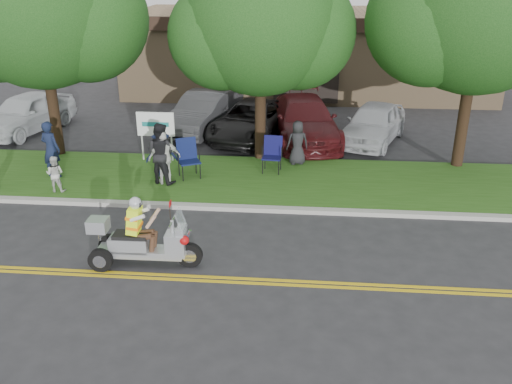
# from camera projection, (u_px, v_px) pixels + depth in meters

# --- Properties ---
(ground) EXTENTS (120.00, 120.00, 0.00)m
(ground) POSITION_uv_depth(u_px,v_px,m) (211.00, 267.00, 11.98)
(ground) COLOR #28282B
(ground) RESTS_ON ground
(centerline_near) EXTENTS (60.00, 0.10, 0.01)m
(centerline_near) POSITION_uv_depth(u_px,v_px,m) (207.00, 281.00, 11.45)
(centerline_near) COLOR gold
(centerline_near) RESTS_ON ground
(centerline_far) EXTENTS (60.00, 0.10, 0.01)m
(centerline_far) POSITION_uv_depth(u_px,v_px,m) (208.00, 277.00, 11.60)
(centerline_far) COLOR gold
(centerline_far) RESTS_ON ground
(curb) EXTENTS (60.00, 0.25, 0.12)m
(curb) POSITION_uv_depth(u_px,v_px,m) (229.00, 208.00, 14.76)
(curb) COLOR #A8A89E
(curb) RESTS_ON ground
(grass_verge) EXTENTS (60.00, 4.00, 0.10)m
(grass_verge) POSITION_uv_depth(u_px,v_px,m) (239.00, 179.00, 16.74)
(grass_verge) COLOR #265115
(grass_verge) RESTS_ON ground
(commercial_building) EXTENTS (18.00, 8.20, 4.00)m
(commercial_building) POSITION_uv_depth(u_px,v_px,m) (307.00, 50.00, 28.46)
(commercial_building) COLOR #9E7F5B
(commercial_building) RESTS_ON ground
(tree_left) EXTENTS (6.62, 5.40, 7.78)m
(tree_left) POSITION_uv_depth(u_px,v_px,m) (41.00, 10.00, 17.08)
(tree_left) COLOR #332114
(tree_left) RESTS_ON ground
(tree_mid) EXTENTS (5.88, 4.80, 7.05)m
(tree_mid) POSITION_uv_depth(u_px,v_px,m) (262.00, 25.00, 16.86)
(tree_mid) COLOR #332114
(tree_mid) RESTS_ON ground
(tree_right) EXTENTS (6.86, 5.60, 8.07)m
(tree_right) POSITION_uv_depth(u_px,v_px,m) (482.00, 7.00, 15.91)
(tree_right) COLOR #332114
(tree_right) RESTS_ON ground
(business_sign) EXTENTS (1.25, 0.06, 1.75)m
(business_sign) POSITION_uv_depth(u_px,v_px,m) (156.00, 127.00, 17.79)
(business_sign) COLOR silver
(business_sign) RESTS_ON ground
(trike_scooter) EXTENTS (2.49, 0.83, 1.64)m
(trike_scooter) POSITION_uv_depth(u_px,v_px,m) (140.00, 242.00, 11.87)
(trike_scooter) COLOR black
(trike_scooter) RESTS_ON ground
(lawn_chair_a) EXTENTS (0.63, 0.65, 1.11)m
(lawn_chair_a) POSITION_uv_depth(u_px,v_px,m) (272.00, 152.00, 17.08)
(lawn_chair_a) COLOR black
(lawn_chair_a) RESTS_ON grass_verge
(lawn_chair_b) EXTENTS (0.84, 0.85, 1.19)m
(lawn_chair_b) POSITION_uv_depth(u_px,v_px,m) (188.00, 155.00, 16.62)
(lawn_chair_b) COLOR black
(lawn_chair_b) RESTS_ON grass_verge
(spectator_adult_left) EXTENTS (0.74, 0.60, 1.76)m
(spectator_adult_left) POSITION_uv_depth(u_px,v_px,m) (51.00, 149.00, 16.50)
(spectator_adult_left) COLOR #131B36
(spectator_adult_left) RESTS_ON grass_verge
(spectator_adult_mid) EXTENTS (1.06, 0.93, 1.84)m
(spectator_adult_mid) POSITION_uv_depth(u_px,v_px,m) (160.00, 153.00, 16.02)
(spectator_adult_mid) COLOR black
(spectator_adult_mid) RESTS_ON grass_verge
(spectator_adult_right) EXTENTS (1.02, 0.75, 1.61)m
(spectator_adult_right) POSITION_uv_depth(u_px,v_px,m) (165.00, 158.00, 16.01)
(spectator_adult_right) COLOR white
(spectator_adult_right) RESTS_ON grass_verge
(spectator_chair_a) EXTENTS (1.07, 0.81, 1.48)m
(spectator_chair_a) POSITION_uv_depth(u_px,v_px,m) (161.00, 153.00, 16.57)
(spectator_chair_a) COLOR #141C39
(spectator_chair_a) RESTS_ON grass_verge
(spectator_chair_b) EXTENTS (0.80, 0.61, 1.45)m
(spectator_chair_b) POSITION_uv_depth(u_px,v_px,m) (297.00, 143.00, 17.62)
(spectator_chair_b) COLOR black
(spectator_chair_b) RESTS_ON grass_verge
(child_right) EXTENTS (0.52, 0.41, 1.06)m
(child_right) POSITION_uv_depth(u_px,v_px,m) (55.00, 174.00, 15.53)
(child_right) COLOR beige
(child_right) RESTS_ON grass_verge
(parked_car_far_left) EXTENTS (2.83, 4.85, 1.55)m
(parked_car_far_left) POSITION_uv_depth(u_px,v_px,m) (26.00, 113.00, 21.38)
(parked_car_far_left) COLOR silver
(parked_car_far_left) RESTS_ON ground
(parked_car_left) EXTENTS (2.71, 4.90, 1.53)m
(parked_car_left) POSITION_uv_depth(u_px,v_px,m) (204.00, 112.00, 21.49)
(parked_car_left) COLOR #343437
(parked_car_left) RESTS_ON ground
(parked_car_mid) EXTENTS (3.39, 5.36, 1.38)m
(parked_car_mid) POSITION_uv_depth(u_px,v_px,m) (252.00, 120.00, 20.66)
(parked_car_mid) COLOR black
(parked_car_mid) RESTS_ON ground
(parked_car_right) EXTENTS (3.06, 5.71, 1.58)m
(parked_car_right) POSITION_uv_depth(u_px,v_px,m) (304.00, 120.00, 20.34)
(parked_car_right) COLOR #461013
(parked_car_right) RESTS_ON ground
(parked_car_far_right) EXTENTS (3.17, 4.63, 1.46)m
(parked_car_far_right) POSITION_uv_depth(u_px,v_px,m) (373.00, 123.00, 20.13)
(parked_car_far_right) COLOR #B7BABF
(parked_car_far_right) RESTS_ON ground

